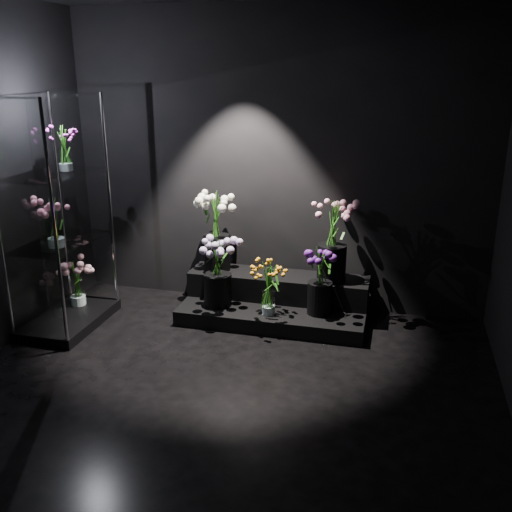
% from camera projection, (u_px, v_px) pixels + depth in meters
% --- Properties ---
extents(floor, '(4.00, 4.00, 0.00)m').
position_uv_depth(floor, '(211.00, 411.00, 3.93)').
color(floor, black).
rests_on(floor, ground).
extents(wall_back, '(4.00, 0.00, 4.00)m').
position_uv_depth(wall_back, '(276.00, 163.00, 5.33)').
color(wall_back, black).
rests_on(wall_back, floor).
extents(display_riser, '(1.71, 0.76, 0.38)m').
position_uv_depth(display_riser, '(276.00, 300.00, 5.39)').
color(display_riser, black).
rests_on(display_riser, floor).
extents(display_case, '(0.56, 0.93, 2.05)m').
position_uv_depth(display_case, '(58.00, 217.00, 4.92)').
color(display_case, black).
rests_on(display_case, floor).
extents(bouquet_orange_bells, '(0.36, 0.36, 0.48)m').
position_uv_depth(bouquet_orange_bells, '(269.00, 288.00, 5.04)').
color(bouquet_orange_bells, white).
rests_on(bouquet_orange_bells, display_riser).
extents(bouquet_lilac, '(0.50, 0.50, 0.65)m').
position_uv_depth(bouquet_lilac, '(217.00, 267.00, 5.20)').
color(bouquet_lilac, black).
rests_on(bouquet_lilac, display_riser).
extents(bouquet_purple, '(0.37, 0.37, 0.62)m').
position_uv_depth(bouquet_purple, '(320.00, 277.00, 5.03)').
color(bouquet_purple, black).
rests_on(bouquet_purple, display_riser).
extents(bouquet_cream_roses, '(0.50, 0.50, 0.76)m').
position_uv_depth(bouquet_cream_roses, '(217.00, 226.00, 5.41)').
color(bouquet_cream_roses, black).
rests_on(bouquet_cream_roses, display_riser).
extents(bouquet_pink_roses, '(0.44, 0.44, 0.77)m').
position_uv_depth(bouquet_pink_roses, '(333.00, 236.00, 5.13)').
color(bouquet_pink_roses, black).
rests_on(bouquet_pink_roses, display_riser).
extents(bouquet_case_pink, '(0.31, 0.31, 0.41)m').
position_uv_depth(bouquet_case_pink, '(54.00, 222.00, 4.78)').
color(bouquet_case_pink, white).
rests_on(bouquet_case_pink, display_case).
extents(bouquet_case_magenta, '(0.24, 0.24, 0.37)m').
position_uv_depth(bouquet_case_magenta, '(64.00, 148.00, 4.85)').
color(bouquet_case_magenta, white).
rests_on(bouquet_case_magenta, display_case).
extents(bouquet_case_base_pink, '(0.33, 0.33, 0.43)m').
position_uv_depth(bouquet_case_base_pink, '(77.00, 282.00, 5.37)').
color(bouquet_case_base_pink, white).
rests_on(bouquet_case_base_pink, display_case).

